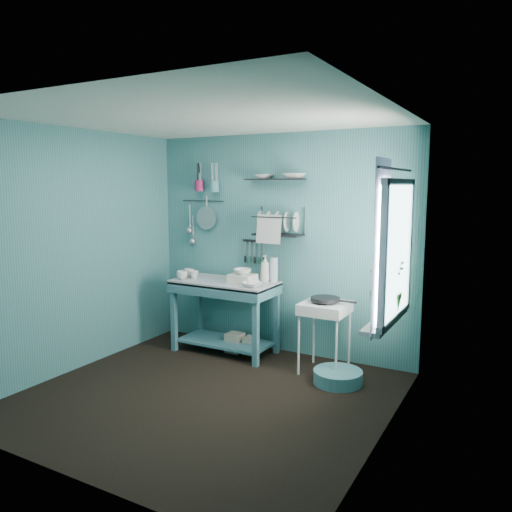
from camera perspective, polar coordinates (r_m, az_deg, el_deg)
The scene contains 36 objects.
floor at distance 4.78m, azimuth -5.65°, elevation -15.65°, with size 3.20×3.20×0.00m, color black.
ceiling at distance 4.42m, azimuth -6.12°, elevation 15.56°, with size 3.20×3.20×0.00m, color silver.
wall_back at distance 5.72m, azimuth 2.71°, elevation 1.34°, with size 3.20×3.20×0.00m, color #387173.
wall_front at distance 3.33m, azimuth -20.76°, elevation -4.11°, with size 3.20×3.20×0.00m, color #387173.
wall_left at distance 5.49m, azimuth -19.74°, elevation 0.59°, with size 3.00×3.00×0.00m, color #387173.
wall_right at distance 3.77m, azimuth 14.59°, elevation -2.46°, with size 3.00×3.00×0.00m, color #387173.
work_counter at distance 5.80m, azimuth -3.58°, elevation -6.91°, with size 1.19×0.59×0.84m, color #376A75.
mug_left at distance 5.84m, azimuth -8.45°, elevation -2.17°, with size 0.12×0.12×0.10m, color silver.
mug_mid at distance 5.86m, azimuth -7.08°, elevation -2.13°, with size 0.10×0.10×0.09m, color silver.
mug_right at distance 5.98m, azimuth -7.67°, elevation -1.92°, with size 0.12×0.12×0.10m, color silver.
wash_tub at distance 5.56m, azimuth -1.56°, elevation -2.60°, with size 0.28×0.22×0.10m, color beige.
tub_bowl at distance 5.54m, azimuth -1.56°, elevation -1.79°, with size 0.20×0.20×0.06m, color silver.
soap_bottle at distance 5.65m, azimuth 1.06°, elevation -1.40°, with size 0.12×0.12×0.30m, color beige.
water_bottle at distance 5.62m, azimuth 2.05°, elevation -1.55°, with size 0.09×0.09×0.28m, color #B1BBC5.
counter_bowl at distance 5.35m, azimuth -0.41°, elevation -3.27°, with size 0.22×0.22×0.05m, color silver.
hotplate_stand at distance 5.25m, azimuth 7.82°, elevation -9.22°, with size 0.46×0.46×0.74m, color silver.
frying_pan at distance 5.14m, azimuth 7.91°, elevation -4.90°, with size 0.30×0.30×0.04m, color black.
knife_strip at distance 5.83m, azimuth -0.11°, elevation 1.70°, with size 0.32×0.02×0.03m, color black.
dish_rack at distance 5.55m, azimuth 2.54°, elevation 3.99°, with size 0.55×0.24×0.32m, color black.
upper_shelf at distance 5.60m, azimuth 2.10°, elevation 8.76°, with size 0.70×0.18×0.01m, color black.
shelf_bowl_left at distance 5.66m, azimuth 0.88°, elevation 9.78°, with size 0.20×0.20×0.05m, color silver.
shelf_bowl_right at distance 5.49m, azimuth 4.39°, elevation 8.99°, with size 0.23×0.23×0.06m, color silver.
utensil_cup_magenta at distance 6.14m, azimuth -6.50°, elevation 7.99°, with size 0.11×0.11×0.13m, color #9D1D51.
utensil_cup_teal at distance 6.02m, azimuth -4.76°, elevation 7.93°, with size 0.11×0.11×0.13m, color teal.
colander at distance 6.14m, azimuth -5.69°, elevation 4.34°, with size 0.28×0.28×0.03m, color #9FA1A7.
ladle_outer at distance 6.29m, azimuth -7.57°, elevation 4.47°, with size 0.01×0.01×0.30m, color #9FA1A7.
ladle_inner at distance 6.28m, azimuth -7.21°, elevation 3.23°, with size 0.01×0.01×0.30m, color #9FA1A7.
hook_rail at distance 6.18m, azimuth -6.12°, elevation 6.28°, with size 0.01×0.01×0.60m, color black.
window_glass at distance 4.18m, azimuth 15.99°, elevation 0.60°, with size 1.10×1.10×0.00m, color white.
windowsill at distance 4.31m, azimuth 14.58°, elevation -7.12°, with size 0.16×0.95×0.04m, color silver.
curtain at distance 3.90m, azimuth 14.10°, elevation 0.88°, with size 1.35×1.35×0.00m, color white.
curtain_rod at distance 4.16m, azimuth 15.73°, elevation 9.55°, with size 0.02×0.02×1.05m, color black.
potted_plant at distance 4.32m, azimuth 14.63°, elevation -3.44°, with size 0.28×0.28×0.50m, color #326227.
storage_tin_large at distance 5.88m, azimuth -2.46°, elevation -9.85°, with size 0.18×0.18×0.22m, color gray.
storage_tin_small at distance 5.81m, azimuth -0.59°, elevation -10.16°, with size 0.15×0.15×0.20m, color gray.
floor_basin at distance 5.08m, azimuth 9.33°, elevation -13.48°, with size 0.48×0.48×0.13m, color teal.
Camera 1 is at (2.50, -3.60, 1.93)m, focal length 35.00 mm.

